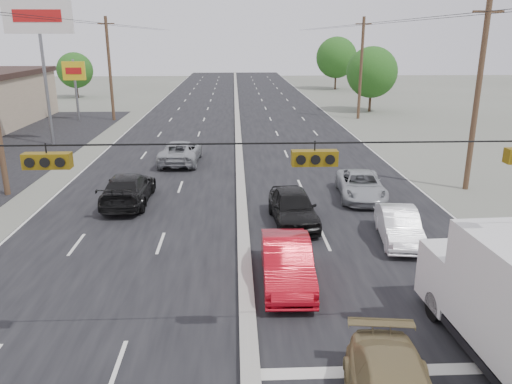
% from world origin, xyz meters
% --- Properties ---
extents(ground, '(200.00, 200.00, 0.00)m').
position_xyz_m(ground, '(0.00, 0.00, 0.00)').
color(ground, '#606356').
rests_on(ground, ground).
extents(road_surface, '(20.00, 160.00, 0.02)m').
position_xyz_m(road_surface, '(0.00, 30.00, 0.00)').
color(road_surface, black).
rests_on(road_surface, ground).
extents(center_median, '(0.50, 160.00, 0.20)m').
position_xyz_m(center_median, '(0.00, 30.00, 0.10)').
color(center_median, gray).
rests_on(center_median, ground).
extents(parking_lot, '(10.00, 42.00, 0.02)m').
position_xyz_m(parking_lot, '(-17.00, 25.00, 0.00)').
color(parking_lot, black).
rests_on(parking_lot, ground).
extents(utility_pole_left_c, '(1.60, 0.30, 10.00)m').
position_xyz_m(utility_pole_left_c, '(-12.50, 40.00, 5.11)').
color(utility_pole_left_c, '#422D1E').
rests_on(utility_pole_left_c, ground).
extents(utility_pole_right_b, '(1.60, 0.30, 10.00)m').
position_xyz_m(utility_pole_right_b, '(12.50, 15.00, 5.11)').
color(utility_pole_right_b, '#422D1E').
rests_on(utility_pole_right_b, ground).
extents(utility_pole_right_c, '(1.60, 0.30, 10.00)m').
position_xyz_m(utility_pole_right_c, '(12.50, 40.00, 5.11)').
color(utility_pole_right_c, '#422D1E').
rests_on(utility_pole_right_c, ground).
extents(traffic_signals, '(25.00, 0.30, 0.54)m').
position_xyz_m(traffic_signals, '(1.40, 0.00, 5.49)').
color(traffic_signals, black).
rests_on(traffic_signals, ground).
extents(pole_sign_billboard, '(5.00, 0.25, 11.00)m').
position_xyz_m(pole_sign_billboard, '(-14.50, 28.00, 8.87)').
color(pole_sign_billboard, slate).
rests_on(pole_sign_billboard, ground).
extents(pole_sign_far, '(2.20, 0.25, 6.00)m').
position_xyz_m(pole_sign_far, '(-16.00, 40.00, 4.41)').
color(pole_sign_far, slate).
rests_on(pole_sign_far, ground).
extents(tree_left_far, '(4.80, 4.80, 6.12)m').
position_xyz_m(tree_left_far, '(-22.00, 60.00, 3.72)').
color(tree_left_far, '#382619').
rests_on(tree_left_far, ground).
extents(tree_right_mid, '(5.60, 5.60, 7.14)m').
position_xyz_m(tree_right_mid, '(15.00, 45.00, 4.34)').
color(tree_right_mid, '#382619').
rests_on(tree_right_mid, ground).
extents(tree_right_far, '(6.40, 6.40, 8.16)m').
position_xyz_m(tree_right_far, '(16.00, 70.00, 4.96)').
color(tree_right_far, '#382619').
rests_on(tree_right_far, ground).
extents(red_sedan, '(1.74, 4.70, 1.53)m').
position_xyz_m(red_sedan, '(1.40, 4.34, 0.77)').
color(red_sedan, '#AE0A18').
rests_on(red_sedan, ground).
extents(queue_car_a, '(2.15, 4.75, 1.58)m').
position_xyz_m(queue_car_a, '(2.27, 10.01, 0.79)').
color(queue_car_a, black).
rests_on(queue_car_a, ground).
extents(queue_car_b, '(1.97, 4.29, 1.36)m').
position_xyz_m(queue_car_b, '(6.37, 7.78, 0.68)').
color(queue_car_b, white).
rests_on(queue_car_b, ground).
extents(queue_car_c, '(2.72, 5.05, 1.35)m').
position_xyz_m(queue_car_c, '(6.24, 13.62, 0.67)').
color(queue_car_c, '#999DA0').
rests_on(queue_car_c, ground).
extents(oncoming_near, '(2.18, 5.33, 1.54)m').
position_xyz_m(oncoming_near, '(-5.70, 13.26, 0.77)').
color(oncoming_near, black).
rests_on(oncoming_near, ground).
extents(oncoming_far, '(2.68, 5.47, 1.49)m').
position_xyz_m(oncoming_far, '(-3.92, 21.69, 0.75)').
color(oncoming_far, gray).
rests_on(oncoming_far, ground).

